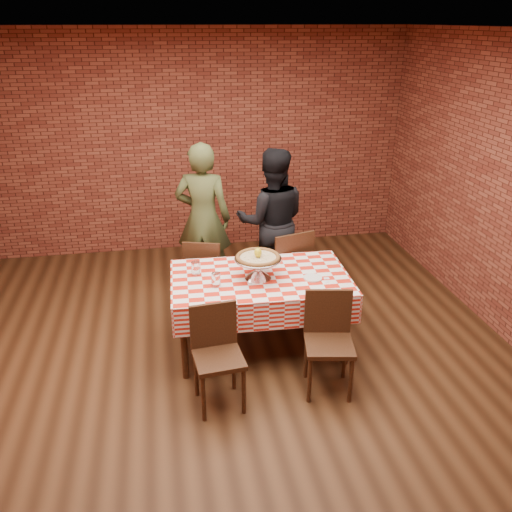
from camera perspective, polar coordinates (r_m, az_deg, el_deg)
name	(u,v)px	position (r m, az deg, el deg)	size (l,w,h in m)	color
ground	(234,368)	(5.08, -2.34, -11.78)	(6.00, 6.00, 0.00)	black
back_wall	(200,144)	(7.27, -5.99, 11.79)	(5.50, 5.50, 0.00)	maroon
table	(260,312)	(5.18, 0.45, -6.01)	(1.64, 0.98, 0.75)	#412514
tablecloth	(260,290)	(5.07, 0.45, -3.64)	(1.68, 1.02, 0.28)	red
pizza_stand	(258,268)	(4.94, 0.21, -1.30)	(0.45, 0.45, 0.20)	silver
pizza	(258,258)	(4.89, 0.21, -0.19)	(0.41, 0.41, 0.03)	#C8B388
lemon	(258,253)	(4.87, 0.21, 0.37)	(0.07, 0.07, 0.09)	yellow
water_glass_left	(216,280)	(4.81, -4.30, -2.54)	(0.08, 0.08, 0.13)	white
water_glass_right	(196,268)	(5.05, -6.44, -1.31)	(0.08, 0.08, 0.13)	white
side_plate	(313,278)	(4.99, 6.06, -2.33)	(0.17, 0.17, 0.01)	white
sweetener_packet_a	(326,282)	(4.95, 7.52, -2.73)	(0.05, 0.04, 0.01)	white
sweetener_packet_b	(327,278)	(5.01, 7.52, -2.38)	(0.05, 0.04, 0.01)	white
condiment_caddy	(257,258)	(5.21, 0.06, -0.26)	(0.10, 0.08, 0.14)	silver
chair_near_left	(219,361)	(4.42, -4.00, -11.05)	(0.39, 0.39, 0.87)	#412514
chair_near_right	(329,346)	(4.61, 7.79, -9.49)	(0.40, 0.40, 0.88)	#412514
chair_far_left	(206,274)	(5.83, -5.36, -1.89)	(0.39, 0.39, 0.87)	#412514
chair_far_right	(284,268)	(5.87, 3.05, -1.25)	(0.46, 0.46, 0.94)	#412514
diner_olive	(203,218)	(6.16, -5.65, 4.00)	(0.64, 0.42, 1.75)	#434B27
diner_black	(272,221)	(6.13, 1.70, 3.70)	(0.82, 0.64, 1.69)	black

